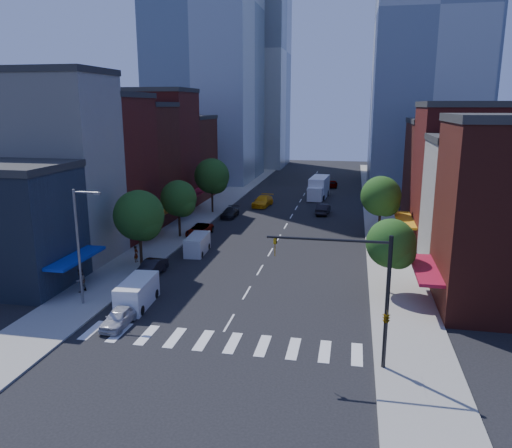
{
  "coord_description": "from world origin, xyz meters",
  "views": [
    {
      "loc": [
        8.25,
        -32.13,
        15.18
      ],
      "look_at": [
        0.04,
        9.81,
        5.0
      ],
      "focal_mm": 35.0,
      "sensor_mm": 36.0,
      "label": 1
    }
  ],
  "objects_px": {
    "parked_car_third": "(199,230)",
    "pedestrian_far": "(80,280)",
    "pedestrian_near": "(136,254)",
    "taxi": "(263,201)",
    "cargo_van_near": "(137,294)",
    "traffic_car_oncoming": "(323,209)",
    "parked_car_rear": "(230,213)",
    "parked_car_second": "(151,268)",
    "traffic_car_far": "(333,184)",
    "parked_car_front": "(119,317)",
    "box_truck": "(319,188)",
    "cargo_van_far": "(197,245)"
  },
  "relations": [
    {
      "from": "parked_car_third",
      "to": "pedestrian_far",
      "type": "bearing_deg",
      "value": -99.1
    },
    {
      "from": "pedestrian_near",
      "to": "taxi",
      "type": "bearing_deg",
      "value": -10.2
    },
    {
      "from": "cargo_van_near",
      "to": "traffic_car_oncoming",
      "type": "xyz_separation_m",
      "value": [
        12.02,
        36.66,
        -0.28
      ]
    },
    {
      "from": "parked_car_rear",
      "to": "parked_car_third",
      "type": "bearing_deg",
      "value": -95.51
    },
    {
      "from": "parked_car_rear",
      "to": "cargo_van_near",
      "type": "relative_size",
      "value": 0.89
    },
    {
      "from": "parked_car_second",
      "to": "parked_car_rear",
      "type": "bearing_deg",
      "value": 92.23
    },
    {
      "from": "cargo_van_near",
      "to": "traffic_car_far",
      "type": "xyz_separation_m",
      "value": [
        12.32,
        61.19,
        -0.36
      ]
    },
    {
      "from": "parked_car_front",
      "to": "box_truck",
      "type": "height_order",
      "value": "box_truck"
    },
    {
      "from": "parked_car_third",
      "to": "cargo_van_far",
      "type": "xyz_separation_m",
      "value": [
        2.01,
        -7.25,
        0.28
      ]
    },
    {
      "from": "parked_car_rear",
      "to": "box_truck",
      "type": "distance_m",
      "value": 20.61
    },
    {
      "from": "traffic_car_far",
      "to": "pedestrian_far",
      "type": "bearing_deg",
      "value": 73.69
    },
    {
      "from": "taxi",
      "to": "parked_car_front",
      "type": "bearing_deg",
      "value": -86.28
    },
    {
      "from": "traffic_car_oncoming",
      "to": "box_truck",
      "type": "relative_size",
      "value": 0.52
    },
    {
      "from": "taxi",
      "to": "cargo_van_far",
      "type": "bearing_deg",
      "value": -88.28
    },
    {
      "from": "parked_car_second",
      "to": "pedestrian_near",
      "type": "distance_m",
      "value": 4.23
    },
    {
      "from": "cargo_van_far",
      "to": "parked_car_second",
      "type": "bearing_deg",
      "value": -108.29
    },
    {
      "from": "parked_car_second",
      "to": "pedestrian_near",
      "type": "bearing_deg",
      "value": 137.43
    },
    {
      "from": "box_truck",
      "to": "traffic_car_oncoming",
      "type": "bearing_deg",
      "value": -78.33
    },
    {
      "from": "traffic_car_far",
      "to": "parked_car_third",
      "type": "bearing_deg",
      "value": 70.89
    },
    {
      "from": "taxi",
      "to": "traffic_car_far",
      "type": "xyz_separation_m",
      "value": [
        9.82,
        20.59,
        -0.13
      ]
    },
    {
      "from": "parked_car_second",
      "to": "cargo_van_near",
      "type": "bearing_deg",
      "value": -71.02
    },
    {
      "from": "parked_car_second",
      "to": "traffic_car_far",
      "type": "relative_size",
      "value": 1.08
    },
    {
      "from": "parked_car_front",
      "to": "cargo_van_far",
      "type": "height_order",
      "value": "cargo_van_far"
    },
    {
      "from": "cargo_van_near",
      "to": "cargo_van_far",
      "type": "height_order",
      "value": "cargo_van_near"
    },
    {
      "from": "parked_car_front",
      "to": "parked_car_rear",
      "type": "height_order",
      "value": "parked_car_rear"
    },
    {
      "from": "cargo_van_near",
      "to": "traffic_car_far",
      "type": "distance_m",
      "value": 62.42
    },
    {
      "from": "parked_car_rear",
      "to": "traffic_car_far",
      "type": "height_order",
      "value": "traffic_car_far"
    },
    {
      "from": "cargo_van_far",
      "to": "traffic_car_oncoming",
      "type": "distance_m",
      "value": 25.1
    },
    {
      "from": "box_truck",
      "to": "parked_car_second",
      "type": "bearing_deg",
      "value": -101.39
    },
    {
      "from": "parked_car_rear",
      "to": "taxi",
      "type": "bearing_deg",
      "value": 71.09
    },
    {
      "from": "cargo_van_near",
      "to": "parked_car_second",
      "type": "bearing_deg",
      "value": 100.1
    },
    {
      "from": "parked_car_third",
      "to": "pedestrian_far",
      "type": "distance_m",
      "value": 20.48
    },
    {
      "from": "parked_car_second",
      "to": "cargo_van_far",
      "type": "distance_m",
      "value": 7.75
    },
    {
      "from": "box_truck",
      "to": "pedestrian_far",
      "type": "bearing_deg",
      "value": -104.02
    },
    {
      "from": "parked_car_second",
      "to": "parked_car_third",
      "type": "xyz_separation_m",
      "value": [
        0.0,
        14.74,
        -0.03
      ]
    },
    {
      "from": "parked_car_front",
      "to": "parked_car_third",
      "type": "bearing_deg",
      "value": 94.52
    },
    {
      "from": "parked_car_third",
      "to": "traffic_car_far",
      "type": "height_order",
      "value": "parked_car_third"
    },
    {
      "from": "parked_car_front",
      "to": "parked_car_second",
      "type": "distance_m",
      "value": 10.79
    },
    {
      "from": "traffic_car_oncoming",
      "to": "box_truck",
      "type": "height_order",
      "value": "box_truck"
    },
    {
      "from": "cargo_van_far",
      "to": "pedestrian_far",
      "type": "xyz_separation_m",
      "value": [
        -5.95,
        -12.84,
        0.18
      ]
    },
    {
      "from": "cargo_van_far",
      "to": "taxi",
      "type": "bearing_deg",
      "value": 81.79
    },
    {
      "from": "cargo_van_far",
      "to": "box_truck",
      "type": "distance_m",
      "value": 36.46
    },
    {
      "from": "parked_car_second",
      "to": "box_truck",
      "type": "xyz_separation_m",
      "value": [
        12.18,
        42.49,
        0.94
      ]
    },
    {
      "from": "parked_car_rear",
      "to": "cargo_van_near",
      "type": "xyz_separation_m",
      "value": [
        0.57,
        -32.1,
        0.38
      ]
    },
    {
      "from": "parked_car_second",
      "to": "cargo_van_near",
      "type": "relative_size",
      "value": 0.85
    },
    {
      "from": "traffic_car_oncoming",
      "to": "parked_car_rear",
      "type": "bearing_deg",
      "value": 24.39
    },
    {
      "from": "cargo_van_near",
      "to": "taxi",
      "type": "relative_size",
      "value": 0.91
    },
    {
      "from": "parked_car_front",
      "to": "traffic_car_oncoming",
      "type": "height_order",
      "value": "traffic_car_oncoming"
    },
    {
      "from": "traffic_car_oncoming",
      "to": "traffic_car_far",
      "type": "bearing_deg",
      "value": -86.24
    },
    {
      "from": "parked_car_second",
      "to": "parked_car_third",
      "type": "relative_size",
      "value": 0.88
    }
  ]
}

